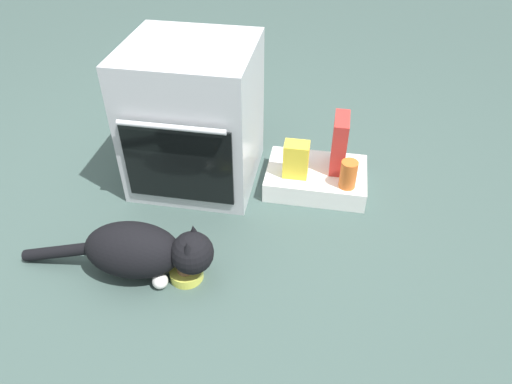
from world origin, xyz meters
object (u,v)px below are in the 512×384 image
(pantry_cabinet, at_px, (316,178))
(cereal_box, at_px, (339,143))
(cat, at_px, (143,251))
(snack_bag, at_px, (296,160))
(food_bowl, at_px, (186,272))
(sauce_jar, at_px, (348,174))
(oven, at_px, (194,117))

(pantry_cabinet, relative_size, cereal_box, 1.78)
(pantry_cabinet, xyz_separation_m, cat, (-0.65, -0.71, 0.08))
(cereal_box, height_order, snack_bag, cereal_box)
(food_bowl, height_order, cat, cat)
(cat, bearing_deg, pantry_cabinet, 45.58)
(snack_bag, bearing_deg, sauce_jar, -10.99)
(oven, relative_size, pantry_cabinet, 1.42)
(food_bowl, bearing_deg, oven, 101.28)
(snack_bag, relative_size, sauce_jar, 1.29)
(food_bowl, distance_m, sauce_jar, 0.88)
(cereal_box, bearing_deg, cat, -134.36)
(cereal_box, xyz_separation_m, snack_bag, (-0.20, -0.10, -0.05))
(oven, bearing_deg, sauce_jar, -7.17)
(pantry_cabinet, relative_size, snack_bag, 2.77)
(food_bowl, distance_m, cat, 0.20)
(pantry_cabinet, bearing_deg, snack_bag, -150.16)
(food_bowl, xyz_separation_m, snack_bag, (0.37, 0.65, 0.17))
(pantry_cabinet, bearing_deg, cereal_box, 25.24)
(oven, distance_m, cat, 0.74)
(pantry_cabinet, height_order, cat, cat)
(food_bowl, relative_size, cat, 0.17)
(snack_bag, xyz_separation_m, sauce_jar, (0.25, -0.05, -0.02))
(oven, xyz_separation_m, food_bowl, (0.14, -0.69, -0.33))
(cat, bearing_deg, food_bowl, -0.00)
(cat, relative_size, cereal_box, 2.98)
(sauce_jar, bearing_deg, cereal_box, 109.90)
(sauce_jar, bearing_deg, oven, 172.83)
(cat, distance_m, sauce_jar, 1.00)
(pantry_cabinet, bearing_deg, oven, -178.86)
(pantry_cabinet, xyz_separation_m, sauce_jar, (0.15, -0.11, 0.12))
(pantry_cabinet, height_order, food_bowl, pantry_cabinet)
(cat, bearing_deg, cereal_box, 43.39)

